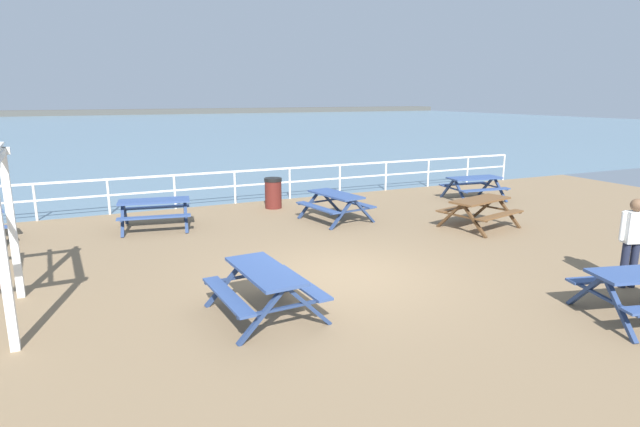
{
  "coord_description": "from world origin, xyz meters",
  "views": [
    {
      "loc": [
        -4.47,
        -8.51,
        3.46
      ],
      "look_at": [
        0.42,
        2.04,
        0.8
      ],
      "focal_mm": 29.11,
      "sensor_mm": 36.0,
      "label": 1
    }
  ],
  "objects_px": {
    "picnic_table_mid_centre": "(480,206)",
    "visitor": "(633,237)",
    "picnic_table_seaward": "(474,183)",
    "litter_bin": "(273,193)",
    "picnic_table_far_left": "(155,207)",
    "picnic_table_far_right": "(265,281)",
    "picnic_table_near_right": "(336,200)"
  },
  "relations": [
    {
      "from": "picnic_table_near_right",
      "to": "picnic_table_far_left",
      "type": "relative_size",
      "value": 1.01
    },
    {
      "from": "picnic_table_mid_centre",
      "to": "picnic_table_far_right",
      "type": "xyz_separation_m",
      "value": [
        -7.05,
        -3.01,
        0.0
      ]
    },
    {
      "from": "picnic_table_far_right",
      "to": "visitor",
      "type": "bearing_deg",
      "value": -107.68
    },
    {
      "from": "picnic_table_seaward",
      "to": "visitor",
      "type": "xyz_separation_m",
      "value": [
        -3.01,
        -7.62,
        0.36
      ]
    },
    {
      "from": "picnic_table_far_left",
      "to": "litter_bin",
      "type": "xyz_separation_m",
      "value": [
        3.72,
        1.12,
        -0.1
      ]
    },
    {
      "from": "picnic_table_mid_centre",
      "to": "picnic_table_far_right",
      "type": "relative_size",
      "value": 1.12
    },
    {
      "from": "picnic_table_near_right",
      "to": "picnic_table_far_right",
      "type": "height_order",
      "value": "same"
    },
    {
      "from": "picnic_table_seaward",
      "to": "visitor",
      "type": "relative_size",
      "value": 1.16
    },
    {
      "from": "picnic_table_mid_centre",
      "to": "picnic_table_seaward",
      "type": "distance_m",
      "value": 3.88
    },
    {
      "from": "picnic_table_near_right",
      "to": "visitor",
      "type": "distance_m",
      "value": 7.39
    },
    {
      "from": "litter_bin",
      "to": "picnic_table_far_left",
      "type": "bearing_deg",
      "value": -163.17
    },
    {
      "from": "picnic_table_mid_centre",
      "to": "visitor",
      "type": "xyz_separation_m",
      "value": [
        -0.58,
        -4.61,
        0.36
      ]
    },
    {
      "from": "picnic_table_mid_centre",
      "to": "visitor",
      "type": "height_order",
      "value": "visitor"
    },
    {
      "from": "picnic_table_near_right",
      "to": "picnic_table_seaward",
      "type": "relative_size",
      "value": 1.05
    },
    {
      "from": "picnic_table_mid_centre",
      "to": "picnic_table_seaward",
      "type": "xyz_separation_m",
      "value": [
        2.43,
        3.02,
        0.0
      ]
    },
    {
      "from": "litter_bin",
      "to": "visitor",
      "type": "bearing_deg",
      "value": -68.84
    },
    {
      "from": "picnic_table_near_right",
      "to": "picnic_table_far_left",
      "type": "distance_m",
      "value": 4.89
    },
    {
      "from": "picnic_table_mid_centre",
      "to": "picnic_table_far_left",
      "type": "relative_size",
      "value": 1.05
    },
    {
      "from": "visitor",
      "to": "picnic_table_far_right",
      "type": "bearing_deg",
      "value": -85.01
    },
    {
      "from": "visitor",
      "to": "litter_bin",
      "type": "height_order",
      "value": "visitor"
    },
    {
      "from": "picnic_table_near_right",
      "to": "picnic_table_far_right",
      "type": "relative_size",
      "value": 1.07
    },
    {
      "from": "picnic_table_seaward",
      "to": "litter_bin",
      "type": "xyz_separation_m",
      "value": [
        -6.59,
        1.62,
        -0.1
      ]
    },
    {
      "from": "picnic_table_far_right",
      "to": "visitor",
      "type": "relative_size",
      "value": 1.14
    },
    {
      "from": "picnic_table_seaward",
      "to": "litter_bin",
      "type": "distance_m",
      "value": 6.78
    },
    {
      "from": "picnic_table_far_left",
      "to": "picnic_table_far_right",
      "type": "distance_m",
      "value": 6.57
    },
    {
      "from": "picnic_table_far_right",
      "to": "picnic_table_seaward",
      "type": "relative_size",
      "value": 0.98
    },
    {
      "from": "picnic_table_far_right",
      "to": "litter_bin",
      "type": "distance_m",
      "value": 8.17
    },
    {
      "from": "picnic_table_far_left",
      "to": "visitor",
      "type": "xyz_separation_m",
      "value": [
        7.29,
        -8.12,
        0.36
      ]
    },
    {
      "from": "picnic_table_seaward",
      "to": "visitor",
      "type": "bearing_deg",
      "value": -106.12
    },
    {
      "from": "picnic_table_near_right",
      "to": "litter_bin",
      "type": "distance_m",
      "value": 2.53
    },
    {
      "from": "picnic_table_far_right",
      "to": "visitor",
      "type": "distance_m",
      "value": 6.67
    },
    {
      "from": "picnic_table_near_right",
      "to": "picnic_table_far_right",
      "type": "distance_m",
      "value": 6.61
    }
  ]
}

